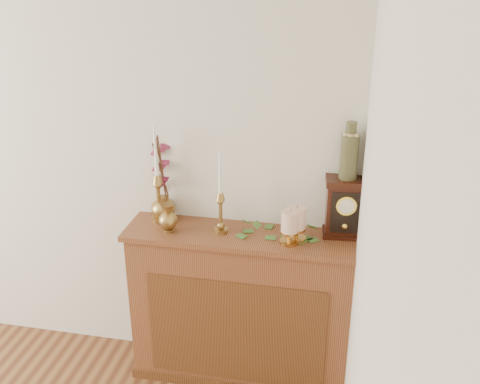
% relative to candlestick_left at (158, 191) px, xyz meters
% --- Properties ---
extents(console_shelf, '(1.24, 0.34, 0.93)m').
position_rel_candlestick_left_xyz_m(console_shelf, '(0.47, -0.06, -0.67)').
color(console_shelf, brown).
rests_on(console_shelf, ground).
extents(candlestick_left, '(0.09, 0.09, 0.55)m').
position_rel_candlestick_left_xyz_m(candlestick_left, '(0.00, 0.00, 0.00)').
color(candlestick_left, '#A58242').
rests_on(candlestick_left, console_shelf).
extents(candlestick_center, '(0.08, 0.08, 0.46)m').
position_rel_candlestick_left_xyz_m(candlestick_center, '(0.36, -0.07, -0.03)').
color(candlestick_center, '#A58242').
rests_on(candlestick_center, console_shelf).
extents(bud_vase, '(0.10, 0.10, 0.16)m').
position_rel_candlestick_left_xyz_m(bud_vase, '(0.09, -0.12, -0.10)').
color(bud_vase, '#A58242').
rests_on(bud_vase, console_shelf).
extents(ginger_jar, '(0.20, 0.22, 0.50)m').
position_rel_candlestick_left_xyz_m(ginger_jar, '(0.01, 0.06, 0.04)').
color(ginger_jar, '#A58242').
rests_on(ginger_jar, console_shelf).
extents(pillar_candle_left, '(0.10, 0.10, 0.20)m').
position_rel_candlestick_left_xyz_m(pillar_candle_left, '(0.76, -0.08, -0.08)').
color(pillar_candle_left, '#B4843F').
rests_on(pillar_candle_left, console_shelf).
extents(pillar_candle_right, '(0.10, 0.10, 0.19)m').
position_rel_candlestick_left_xyz_m(pillar_candle_right, '(0.73, -0.12, -0.08)').
color(pillar_candle_right, '#B4843F').
rests_on(pillar_candle_right, console_shelf).
extents(ivy_garland, '(0.48, 0.22, 0.09)m').
position_rel_candlestick_left_xyz_m(ivy_garland, '(0.63, -0.06, -0.16)').
color(ivy_garland, '#3F6E2A').
rests_on(ivy_garland, console_shelf).
extents(mantel_clock, '(0.23, 0.17, 0.32)m').
position_rel_candlestick_left_xyz_m(mantel_clock, '(0.99, 0.03, -0.02)').
color(mantel_clock, black).
rests_on(mantel_clock, console_shelf).
extents(ceramic_vase, '(0.09, 0.09, 0.29)m').
position_rel_candlestick_left_xyz_m(ceramic_vase, '(0.99, 0.03, 0.27)').
color(ceramic_vase, '#172E21').
rests_on(ceramic_vase, mantel_clock).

